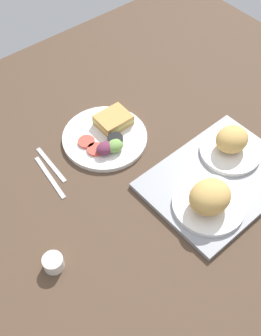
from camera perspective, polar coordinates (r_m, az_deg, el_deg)
The scene contains 8 objects.
ground_plane at distance 134.97cm, azimuth -0.14°, elevation -0.23°, with size 190.00×150.00×3.00cm, color #4C3828.
serving_tray at distance 132.69cm, azimuth 11.92°, elevation -1.49°, with size 45.00×33.00×1.60cm, color gray.
bread_plate_near at distance 137.13cm, azimuth 13.52°, elevation 3.18°, with size 19.64×19.64×8.95cm.
bread_plate_far at distance 121.86cm, azimuth 10.67°, elevation -4.20°, with size 21.32×21.32×10.09cm.
plate_with_salad at distance 140.39cm, azimuth -3.22°, elevation 4.42°, with size 28.40×28.40×5.40cm.
espresso_cup at distance 115.99cm, azimuth -10.45°, elevation -12.54°, with size 5.60×5.60×4.00cm, color silver.
fork at distance 136.50cm, azimuth -10.75°, elevation 0.49°, with size 17.00×1.40×0.50cm, color #B7B7BC.
knife at distance 133.47cm, azimuth -10.92°, elevation -1.19°, with size 19.00×1.40×0.50cm, color #B7B7BC.
Camera 1 is at (51.49, 64.44, 105.34)cm, focal length 44.87 mm.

